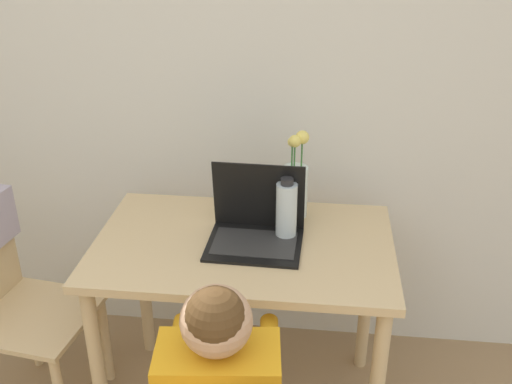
% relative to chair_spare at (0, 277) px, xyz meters
% --- Properties ---
extents(wall_back, '(6.40, 0.05, 2.50)m').
position_rel_chair_spare_xyz_m(wall_back, '(0.63, 0.56, 0.68)').
color(wall_back, silver).
rests_on(wall_back, ground_plane).
extents(dining_table, '(1.03, 0.65, 0.75)m').
position_rel_chair_spare_xyz_m(dining_table, '(0.89, 0.05, 0.06)').
color(dining_table, '#D6B784').
rests_on(dining_table, ground_plane).
extents(chair_spare, '(0.48, 0.45, 0.85)m').
position_rel_chair_spare_xyz_m(chair_spare, '(0.00, 0.00, 0.00)').
color(chair_spare, '#D6B784').
rests_on(chair_spare, ground_plane).
extents(laptop, '(0.33, 0.27, 0.26)m').
position_rel_chair_spare_xyz_m(laptop, '(0.93, 0.08, 0.24)').
color(laptop, black).
rests_on(laptop, dining_table).
extents(flower_vase, '(0.09, 0.09, 0.33)m').
position_rel_chair_spare_xyz_m(flower_vase, '(1.05, 0.27, 0.30)').
color(flower_vase, silver).
rests_on(flower_vase, dining_table).
extents(water_bottle, '(0.07, 0.07, 0.23)m').
position_rel_chair_spare_xyz_m(water_bottle, '(1.03, 0.10, 0.28)').
color(water_bottle, silver).
rests_on(water_bottle, dining_table).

